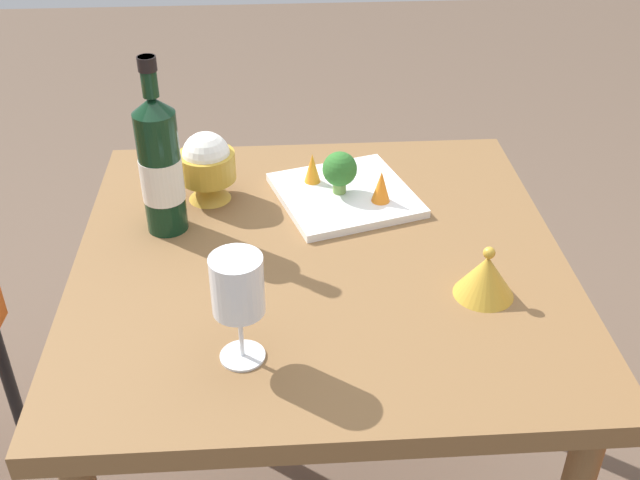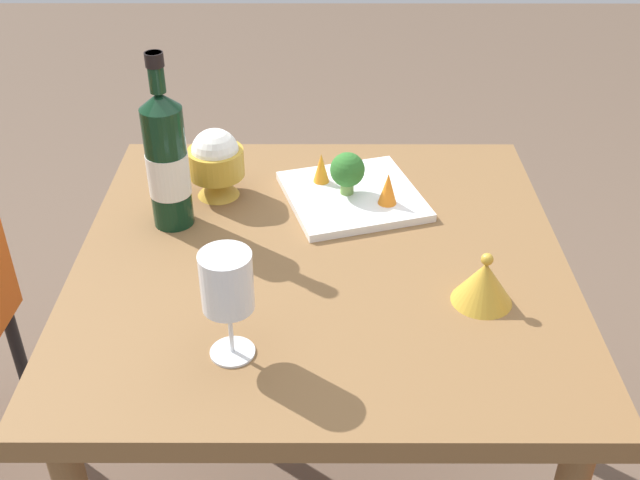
% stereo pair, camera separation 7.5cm
% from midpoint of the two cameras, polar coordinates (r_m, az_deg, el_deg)
% --- Properties ---
extents(dining_table, '(0.87, 0.87, 0.74)m').
position_cam_midpoint_polar(dining_table, '(1.41, 1.53, -4.11)').
color(dining_table, brown).
rests_on(dining_table, ground_plane).
extents(wine_bottle, '(0.08, 0.08, 0.33)m').
position_cam_midpoint_polar(wine_bottle, '(1.40, -9.96, 5.87)').
color(wine_bottle, black).
rests_on(wine_bottle, dining_table).
extents(wine_glass, '(0.08, 0.08, 0.18)m').
position_cam_midpoint_polar(wine_glass, '(1.07, -5.11, -3.36)').
color(wine_glass, white).
rests_on(wine_glass, dining_table).
extents(rice_bowl, '(0.11, 0.11, 0.14)m').
position_cam_midpoint_polar(rice_bowl, '(1.50, -6.45, 5.80)').
color(rice_bowl, gold).
rests_on(rice_bowl, dining_table).
extents(rice_bowl_lid, '(0.10, 0.10, 0.09)m').
position_cam_midpoint_polar(rice_bowl_lid, '(1.26, 13.74, -3.12)').
color(rice_bowl_lid, gold).
rests_on(rice_bowl_lid, dining_table).
extents(serving_plate, '(0.31, 0.31, 0.02)m').
position_cam_midpoint_polar(serving_plate, '(1.51, 3.80, 3.29)').
color(serving_plate, white).
rests_on(serving_plate, dining_table).
extents(broccoli_floret, '(0.07, 0.07, 0.09)m').
position_cam_midpoint_polar(broccoli_floret, '(1.48, 3.44, 5.18)').
color(broccoli_floret, '#729E4C').
rests_on(broccoli_floret, serving_plate).
extents(carrot_garnish_left, '(0.04, 0.04, 0.06)m').
position_cam_midpoint_polar(carrot_garnish_left, '(1.46, 6.49, 3.83)').
color(carrot_garnish_left, orange).
rests_on(carrot_garnish_left, serving_plate).
extents(carrot_garnish_right, '(0.03, 0.03, 0.06)m').
position_cam_midpoint_polar(carrot_garnish_right, '(1.53, 1.33, 5.41)').
color(carrot_garnish_right, orange).
rests_on(carrot_garnish_right, serving_plate).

